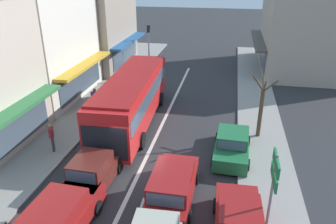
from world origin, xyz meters
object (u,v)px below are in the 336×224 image
(hatchback_queue_gap_filler, at_px, (93,172))
(parked_sedan_kerb_second, at_px, (232,145))
(street_tree_right, at_px, (261,109))
(parked_sedan_kerb_front, at_px, (239,223))
(pedestrian_far_walker, at_px, (52,136))
(pedestrian_browsing_midblock, at_px, (128,70))
(traffic_light_downstreet, at_px, (149,39))
(wagon_adjacent_lane_trail, at_px, (172,187))
(pedestrian_with_handbag_near, at_px, (95,98))
(city_bus, at_px, (132,97))
(wagon_queue_far_back, at_px, (58,220))
(directional_road_sign, at_px, (274,178))

(hatchback_queue_gap_filler, bearing_deg, parked_sedan_kerb_second, 31.39)
(street_tree_right, bearing_deg, parked_sedan_kerb_front, -98.17)
(pedestrian_far_walker, bearing_deg, pedestrian_browsing_midblock, 88.11)
(parked_sedan_kerb_front, relative_size, pedestrian_browsing_midblock, 2.62)
(parked_sedan_kerb_second, distance_m, traffic_light_downstreet, 17.76)
(pedestrian_browsing_midblock, bearing_deg, wagon_adjacent_lane_trail, -66.02)
(pedestrian_far_walker, bearing_deg, hatchback_queue_gap_filler, -34.29)
(pedestrian_with_handbag_near, height_order, pedestrian_browsing_midblock, same)
(parked_sedan_kerb_second, distance_m, street_tree_right, 3.07)
(wagon_adjacent_lane_trail, height_order, street_tree_right, street_tree_right)
(parked_sedan_kerb_second, height_order, pedestrian_browsing_midblock, pedestrian_browsing_midblock)
(street_tree_right, height_order, pedestrian_browsing_midblock, street_tree_right)
(city_bus, bearing_deg, wagon_adjacent_lane_trail, -61.26)
(city_bus, xyz_separation_m, street_tree_right, (7.83, -0.38, -0.05))
(parked_sedan_kerb_second, bearing_deg, street_tree_right, 57.65)
(city_bus, distance_m, parked_sedan_kerb_second, 7.01)
(city_bus, height_order, street_tree_right, street_tree_right)
(wagon_queue_far_back, relative_size, wagon_adjacent_lane_trail, 1.02)
(wagon_adjacent_lane_trail, height_order, pedestrian_browsing_midblock, pedestrian_browsing_midblock)
(wagon_queue_far_back, relative_size, parked_sedan_kerb_front, 1.07)
(city_bus, relative_size, street_tree_right, 2.84)
(directional_road_sign, relative_size, street_tree_right, 0.93)
(wagon_adjacent_lane_trail, xyz_separation_m, parked_sedan_kerb_second, (2.45, 4.27, -0.08))
(parked_sedan_kerb_front, distance_m, traffic_light_downstreet, 23.18)
(traffic_light_downstreet, xyz_separation_m, pedestrian_with_handbag_near, (-0.95, -11.45, -1.79))
(parked_sedan_kerb_second, bearing_deg, traffic_light_downstreet, 118.47)
(city_bus, height_order, pedestrian_browsing_midblock, city_bus)
(parked_sedan_kerb_front, xyz_separation_m, pedestrian_far_walker, (-9.85, 4.29, 0.40))
(wagon_queue_far_back, height_order, hatchback_queue_gap_filler, wagon_queue_far_back)
(parked_sedan_kerb_front, height_order, directional_road_sign, directional_road_sign)
(parked_sedan_kerb_second, distance_m, pedestrian_with_handbag_near, 10.20)
(wagon_adjacent_lane_trail, bearing_deg, pedestrian_browsing_midblock, 113.98)
(wagon_adjacent_lane_trail, distance_m, street_tree_right, 7.84)
(parked_sedan_kerb_front, distance_m, pedestrian_browsing_midblock, 19.08)
(pedestrian_browsing_midblock, bearing_deg, street_tree_right, -38.01)
(city_bus, xyz_separation_m, parked_sedan_kerb_second, (6.31, -2.78, -1.22))
(street_tree_right, bearing_deg, hatchback_queue_gap_filler, -141.35)
(directional_road_sign, relative_size, pedestrian_browsing_midblock, 2.21)
(directional_road_sign, bearing_deg, street_tree_right, 88.83)
(wagon_adjacent_lane_trail, height_order, parked_sedan_kerb_front, wagon_adjacent_lane_trail)
(pedestrian_browsing_midblock, bearing_deg, pedestrian_far_walker, -91.89)
(parked_sedan_kerb_front, height_order, street_tree_right, street_tree_right)
(traffic_light_downstreet, relative_size, pedestrian_far_walker, 2.58)
(parked_sedan_kerb_front, bearing_deg, city_bus, 127.57)
(wagon_adjacent_lane_trail, relative_size, traffic_light_downstreet, 1.07)
(wagon_queue_far_back, xyz_separation_m, wagon_adjacent_lane_trail, (3.81, 2.81, 0.00))
(city_bus, xyz_separation_m, pedestrian_browsing_midblock, (-2.80, 7.93, -0.81))
(hatchback_queue_gap_filler, bearing_deg, pedestrian_with_handbag_near, 111.62)
(parked_sedan_kerb_second, xyz_separation_m, directional_road_sign, (1.35, -5.66, 2.04))
(pedestrian_with_handbag_near, distance_m, pedestrian_browsing_midblock, 6.67)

